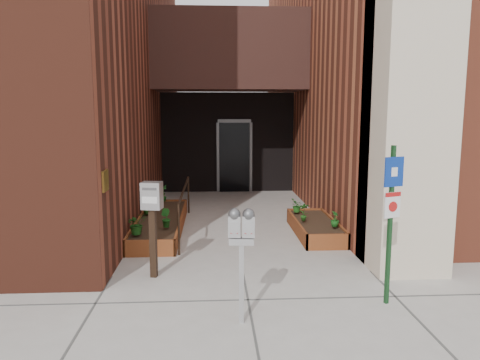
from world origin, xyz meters
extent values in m
plane|color=#9E9991|center=(0.00, 0.00, 0.00)|extent=(80.00, 80.00, 0.00)
cube|color=#5E281A|center=(-6.00, 6.70, 5.00)|extent=(8.00, 14.60, 10.00)
cube|color=#9B442D|center=(6.00, 7.15, 5.00)|extent=(8.00, 13.70, 10.00)
cube|color=beige|center=(2.55, 0.20, 2.20)|extent=(1.10, 1.20, 4.40)
cube|color=black|center=(0.00, 6.00, 4.00)|extent=(4.20, 2.00, 2.00)
cube|color=black|center=(0.00, 7.40, 1.50)|extent=(4.00, 0.30, 3.00)
cube|color=black|center=(0.20, 7.22, 1.05)|extent=(0.90, 0.06, 2.10)
cube|color=#B79338|center=(-1.99, -0.20, 1.50)|extent=(0.04, 0.30, 0.30)
cube|color=brown|center=(-1.55, 0.92, 0.15)|extent=(0.90, 0.04, 0.30)
cube|color=brown|center=(-1.55, 4.48, 0.15)|extent=(0.90, 0.04, 0.30)
cube|color=brown|center=(-1.98, 2.70, 0.15)|extent=(0.04, 3.60, 0.30)
cube|color=brown|center=(-1.12, 2.70, 0.15)|extent=(0.04, 3.60, 0.30)
cube|color=black|center=(-1.55, 2.70, 0.13)|extent=(0.82, 3.52, 0.26)
cube|color=brown|center=(1.60, 1.12, 0.15)|extent=(0.80, 0.04, 0.30)
cube|color=brown|center=(1.60, 3.28, 0.15)|extent=(0.80, 0.04, 0.30)
cube|color=brown|center=(1.22, 2.20, 0.15)|extent=(0.04, 2.20, 0.30)
cube|color=brown|center=(1.98, 2.20, 0.15)|extent=(0.04, 2.20, 0.30)
cube|color=black|center=(1.60, 2.20, 0.13)|extent=(0.72, 2.12, 0.26)
cylinder|color=black|center=(-1.05, 1.00, 0.45)|extent=(0.04, 0.04, 0.90)
cylinder|color=black|center=(-1.05, 4.30, 0.45)|extent=(0.04, 0.04, 0.90)
cylinder|color=black|center=(-1.05, 2.65, 0.88)|extent=(0.04, 3.30, 0.04)
cube|color=#ADADAF|center=(-0.13, -1.65, 0.48)|extent=(0.06, 0.06, 0.96)
cube|color=#ADADAF|center=(-0.13, -1.65, 1.00)|extent=(0.30, 0.14, 0.08)
cube|color=#ADADAF|center=(-0.21, -1.64, 1.17)|extent=(0.15, 0.11, 0.25)
sphere|color=#59595B|center=(-0.21, -1.64, 1.32)|extent=(0.14, 0.14, 0.14)
cube|color=white|center=(-0.21, -1.69, 1.19)|extent=(0.09, 0.01, 0.05)
cube|color=#B21414|center=(-0.21, -1.69, 1.12)|extent=(0.09, 0.01, 0.03)
cube|color=#ADADAF|center=(-0.05, -1.66, 1.17)|extent=(0.15, 0.11, 0.25)
sphere|color=#59595B|center=(-0.05, -1.66, 1.32)|extent=(0.14, 0.14, 0.14)
cube|color=white|center=(-0.05, -1.71, 1.19)|extent=(0.09, 0.01, 0.05)
cube|color=#B21414|center=(-0.05, -1.71, 1.12)|extent=(0.09, 0.01, 0.03)
cube|color=#163C1B|center=(1.80, -1.20, 1.03)|extent=(0.06, 0.06, 2.07)
cube|color=navy|center=(1.81, -1.23, 1.74)|extent=(0.27, 0.11, 0.38)
cube|color=white|center=(1.81, -1.23, 1.74)|extent=(0.09, 0.04, 0.11)
cube|color=white|center=(1.81, -1.23, 1.32)|extent=(0.23, 0.09, 0.33)
cube|color=#B21414|center=(1.81, -1.23, 1.45)|extent=(0.23, 0.09, 0.06)
cylinder|color=#B21414|center=(1.81, -1.24, 1.30)|extent=(0.13, 0.05, 0.13)
cube|color=black|center=(-1.35, -0.04, 0.53)|extent=(0.11, 0.11, 1.06)
cube|color=#AAAAAC|center=(-1.35, -0.04, 1.25)|extent=(0.32, 0.26, 0.40)
cube|color=#59595B|center=(-1.37, -0.15, 1.37)|extent=(0.21, 0.05, 0.04)
cube|color=white|center=(-1.37, -0.15, 1.20)|extent=(0.23, 0.05, 0.10)
imported|color=#1A4E16|center=(-1.82, 1.31, 0.49)|extent=(0.48, 0.48, 0.38)
imported|color=#195016|center=(-1.35, 1.79, 0.48)|extent=(0.27, 0.27, 0.35)
imported|color=#215819|center=(-1.85, 2.96, 0.50)|extent=(0.30, 0.30, 0.40)
imported|color=#1A5D1E|center=(-1.65, 4.30, 0.50)|extent=(0.28, 0.28, 0.40)
imported|color=#175117|center=(1.85, 1.64, 0.45)|extent=(0.23, 0.23, 0.29)
imported|color=#1F5418|center=(1.35, 2.12, 0.49)|extent=(0.20, 0.20, 0.37)
imported|color=#1E5A19|center=(1.35, 2.90, 0.45)|extent=(0.33, 0.33, 0.30)
camera|label=1|loc=(-0.45, -6.88, 2.52)|focal=35.00mm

